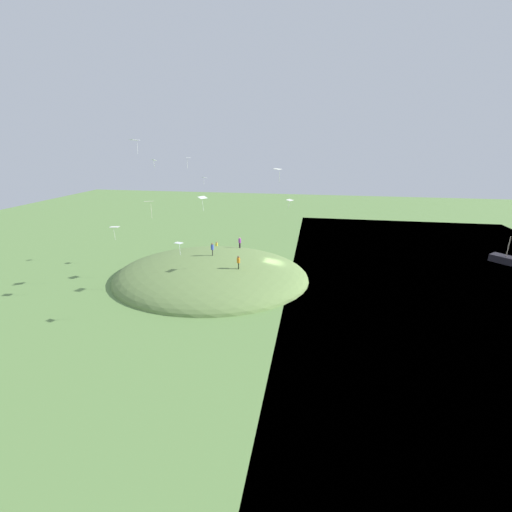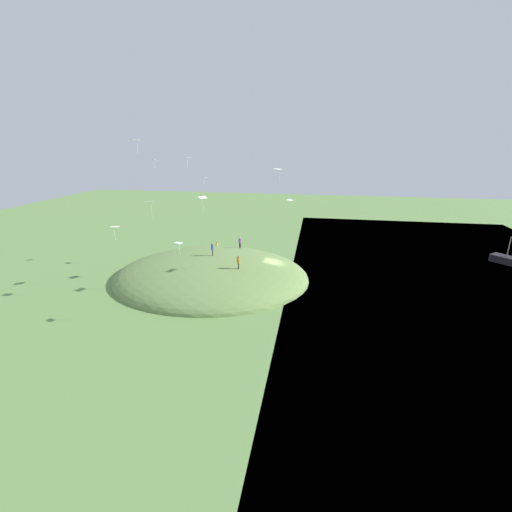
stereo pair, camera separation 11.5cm
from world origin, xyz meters
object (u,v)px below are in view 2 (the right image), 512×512
(person_with_child, at_px, (238,261))
(kite_0, at_px, (154,160))
(kite_7, at_px, (204,178))
(person_on_hilltop, at_px, (217,245))
(kite_2, at_px, (178,244))
(kite_8, at_px, (203,198))
(person_watching_kites, at_px, (212,248))
(kite_9, at_px, (149,202))
(kite_5, at_px, (290,200))
(person_walking_path, at_px, (240,241))
(kite_3, at_px, (188,158))
(kite_4, at_px, (115,227))
(kite_1, at_px, (277,170))
(kite_6, at_px, (134,140))

(person_with_child, xyz_separation_m, kite_0, (12.28, -4.43, 11.84))
(person_with_child, relative_size, kite_7, 1.50)
(person_on_hilltop, height_order, kite_2, kite_2)
(person_on_hilltop, relative_size, kite_8, 0.91)
(person_watching_kites, xyz_separation_m, kite_9, (6.43, 4.57, 6.90))
(person_on_hilltop, xyz_separation_m, kite_5, (-13.16, 13.29, 10.06))
(kite_9, bearing_deg, person_with_child, -177.71)
(person_watching_kites, distance_m, kite_8, 7.19)
(person_watching_kites, relative_size, person_walking_path, 1.03)
(person_with_child, xyz_separation_m, kite_8, (5.27, -2.87, 7.30))
(kite_0, xyz_separation_m, kite_2, (-8.45, 13.74, -7.13))
(person_watching_kites, bearing_deg, kite_8, -43.35)
(person_walking_path, height_order, kite_5, kite_5)
(kite_3, xyz_separation_m, kite_9, (1.55, 10.22, -4.74))
(kite_5, bearing_deg, kite_8, -8.80)
(kite_4, xyz_separation_m, kite_7, (-6.66, -13.17, 4.46))
(kite_5, distance_m, kite_8, 11.52)
(person_walking_path, xyz_separation_m, kite_8, (3.10, 7.74, 7.80))
(person_watching_kites, xyz_separation_m, person_walking_path, (-2.45, -6.48, -0.75))
(kite_2, bearing_deg, person_with_child, -112.35)
(person_walking_path, xyz_separation_m, kite_7, (4.71, 1.96, 9.76))
(person_on_hilltop, xyz_separation_m, kite_9, (4.01, 14.84, 9.63))
(person_with_child, bearing_deg, person_watching_kites, -142.79)
(kite_3, bearing_deg, kite_5, 150.97)
(kite_7, bearing_deg, kite_5, 149.88)
(kite_2, height_order, kite_3, kite_3)
(kite_1, distance_m, kite_9, 16.24)
(person_watching_kites, bearing_deg, person_walking_path, 143.00)
(person_watching_kites, distance_m, kite_0, 13.89)
(kite_3, height_order, kite_4, kite_3)
(kite_0, xyz_separation_m, kite_4, (1.25, 8.96, -7.04))
(person_watching_kites, relative_size, kite_3, 1.18)
(person_watching_kites, distance_m, person_on_hilltop, 10.90)
(person_on_hilltop, xyz_separation_m, kite_7, (-0.17, 5.75, 11.74))
(person_on_hilltop, bearing_deg, person_watching_kites, 93.56)
(kite_1, relative_size, kite_6, 1.04)
(person_with_child, bearing_deg, kite_3, -146.84)
(kite_8, distance_m, kite_9, 6.67)
(person_on_hilltop, distance_m, kite_0, 18.21)
(person_with_child, relative_size, kite_5, 1.53)
(kite_4, bearing_deg, person_walking_path, -126.90)
(person_on_hilltop, relative_size, kite_4, 1.02)
(kite_0, relative_size, kite_4, 0.68)
(kite_1, relative_size, kite_8, 0.88)
(kite_4, distance_m, kite_8, 11.37)
(person_on_hilltop, bearing_deg, kite_0, 52.59)
(kite_4, bearing_deg, person_with_child, -161.49)
(kite_7, bearing_deg, kite_1, 144.63)
(person_walking_path, height_order, kite_8, kite_8)
(kite_3, height_order, kite_5, kite_3)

